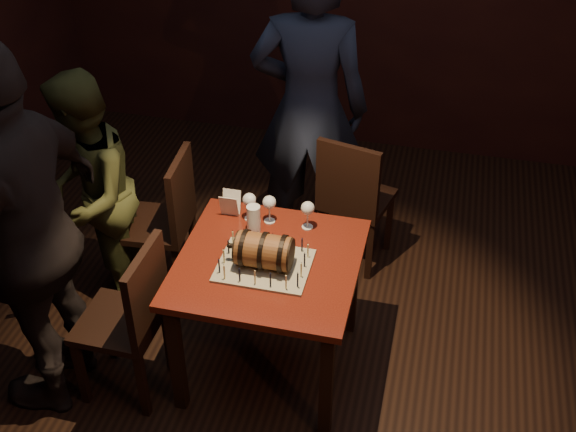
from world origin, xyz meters
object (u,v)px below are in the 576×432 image
at_px(person_left_front, 29,236).
at_px(chair_left_rear, 167,217).
at_px(person_back, 310,110).
at_px(pub_table, 269,277).
at_px(person_left_rear, 88,195).
at_px(wine_glass_mid, 269,203).
at_px(wine_glass_right, 308,209).
at_px(barrel_cake, 264,251).
at_px(wine_glass_left, 249,201).
at_px(pint_of_ale, 254,219).
at_px(chair_left_front, 132,315).
at_px(chair_back, 353,196).

bearing_deg(person_left_front, chair_left_rear, 162.23).
bearing_deg(person_back, chair_left_rear, 36.93).
relative_size(pub_table, person_left_rear, 0.61).
relative_size(wine_glass_mid, wine_glass_right, 1.00).
height_order(wine_glass_mid, person_left_front, person_left_front).
bearing_deg(chair_left_rear, wine_glass_right, -13.13).
xyz_separation_m(barrel_cake, wine_glass_left, (-0.18, 0.37, 0.02)).
bearing_deg(pint_of_ale, wine_glass_left, 117.32).
bearing_deg(pint_of_ale, chair_left_rear, 154.62).
bearing_deg(chair_left_front, barrel_cake, 22.35).
xyz_separation_m(wine_glass_mid, pint_of_ale, (-0.06, -0.09, -0.04)).
relative_size(barrel_cake, chair_back, 0.35).
distance_m(pub_table, person_left_front, 1.17).
xyz_separation_m(wine_glass_mid, chair_back, (0.35, 0.67, -0.34)).
bearing_deg(pub_table, wine_glass_left, 120.39).
height_order(pint_of_ale, person_left_rear, person_left_rear).
bearing_deg(pint_of_ale, person_left_front, -146.91).
xyz_separation_m(barrel_cake, wine_glass_right, (0.14, 0.36, 0.02)).
relative_size(pub_table, wine_glass_left, 5.59).
relative_size(wine_glass_right, person_left_rear, 0.11).
height_order(chair_back, chair_left_front, same).
xyz_separation_m(pub_table, person_back, (-0.04, 1.16, 0.35)).
bearing_deg(wine_glass_left, chair_back, 55.83).
bearing_deg(person_back, chair_back, 146.44).
xyz_separation_m(pint_of_ale, chair_back, (0.41, 0.77, -0.30)).
bearing_deg(person_left_rear, chair_back, 101.79).
bearing_deg(chair_left_rear, wine_glass_left, -19.49).
relative_size(chair_back, person_left_rear, 0.63).
relative_size(wine_glass_left, wine_glass_right, 1.00).
bearing_deg(barrel_cake, wine_glass_left, 115.68).
height_order(pint_of_ale, chair_left_front, chair_left_front).
xyz_separation_m(chair_back, person_left_rear, (-1.42, -0.65, 0.21)).
xyz_separation_m(wine_glass_left, person_back, (0.14, 0.85, 0.12)).
bearing_deg(wine_glass_mid, pub_table, -76.43).
xyz_separation_m(pub_table, person_left_rear, (-1.14, 0.34, 0.09)).
bearing_deg(person_left_front, person_left_rear, -172.10).
distance_m(barrel_cake, wine_glass_left, 0.41).
distance_m(chair_left_rear, person_left_front, 1.05).
xyz_separation_m(wine_glass_right, chair_left_rear, (-0.89, 0.21, -0.35)).
height_order(wine_glass_right, chair_left_rear, chair_left_rear).
bearing_deg(pub_table, person_left_front, -160.46).
xyz_separation_m(pub_table, wine_glass_left, (-0.18, 0.31, 0.23)).
bearing_deg(chair_back, wine_glass_mid, -117.45).
distance_m(person_left_rear, person_left_front, 0.76).
bearing_deg(chair_left_front, chair_back, 55.23).
distance_m(wine_glass_mid, chair_left_front, 0.90).
xyz_separation_m(chair_back, person_back, (-0.32, 0.17, 0.47)).
distance_m(pint_of_ale, person_left_front, 1.10).
bearing_deg(pub_table, chair_back, 74.50).
distance_m(pint_of_ale, person_left_rear, 1.02).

